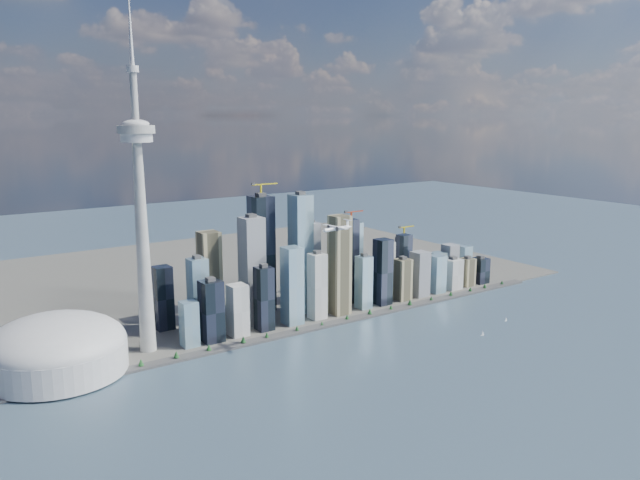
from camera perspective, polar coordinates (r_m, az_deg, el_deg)
ground at (r=956.45m, az=8.93°, el=-11.95°), size 4000.00×4000.00×0.00m
seawall at (r=1136.75m, az=0.18°, el=-7.87°), size 1100.00×22.00×4.00m
land at (r=1513.15m, az=-9.57°, el=-3.16°), size 1400.00×900.00×3.00m
shoreline_trees at (r=1134.54m, az=0.18°, el=-7.55°), size 960.53×7.20×8.80m
skyscraper_cluster at (r=1216.14m, az=0.17°, el=-2.89°), size 736.00×142.00×249.19m
needle_tower at (r=1002.58m, az=-16.10°, el=2.86°), size 56.00×56.00×550.50m
dome_stadium at (r=1006.09m, az=-22.95°, el=-9.13°), size 200.00×200.00×86.00m
airplane at (r=987.26m, az=1.55°, el=1.09°), size 61.14×54.10×14.90m
sailboat_west at (r=1130.85m, az=14.65°, el=-8.31°), size 6.47×3.38×9.04m
sailboat_east at (r=1218.82m, az=16.64°, el=-6.99°), size 5.88×1.86×8.14m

